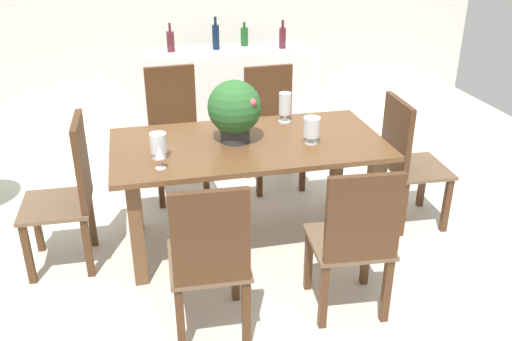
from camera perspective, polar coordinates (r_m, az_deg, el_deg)
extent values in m
plane|color=silver|center=(4.07, -0.89, -6.73)|extent=(7.04, 7.04, 0.00)
cube|color=silver|center=(6.07, -6.41, 17.07)|extent=(6.40, 0.10, 2.60)
cube|color=brown|center=(3.68, -0.80, 2.74)|extent=(1.81, 0.93, 0.03)
cube|color=brown|center=(3.48, -12.23, -6.34)|extent=(0.08, 0.08, 0.73)
cube|color=brown|center=(3.79, 11.94, -3.56)|extent=(0.08, 0.08, 0.73)
cube|color=brown|center=(4.07, -12.55, -1.46)|extent=(0.08, 0.08, 0.73)
cube|color=brown|center=(4.34, 8.37, 0.61)|extent=(0.08, 0.08, 0.73)
cube|color=#4C2D19|center=(3.54, 11.31, -8.53)|extent=(0.05, 0.05, 0.43)
cube|color=#4C2D19|center=(3.45, 5.46, -9.16)|extent=(0.05, 0.05, 0.43)
cube|color=#4C2D19|center=(3.27, 13.37, -11.94)|extent=(0.05, 0.05, 0.43)
cube|color=#4C2D19|center=(3.17, 7.00, -12.77)|extent=(0.05, 0.05, 0.43)
cube|color=brown|center=(3.22, 9.57, -7.27)|extent=(0.47, 0.47, 0.03)
cube|color=#4C2D19|center=(2.93, 11.08, -4.93)|extent=(0.41, 0.07, 0.51)
cube|color=#4C2D19|center=(4.08, -21.74, -5.13)|extent=(0.05, 0.05, 0.43)
cube|color=#4C2D19|center=(3.76, -22.56, -7.97)|extent=(0.05, 0.05, 0.43)
cube|color=#4C2D19|center=(4.02, -16.68, -4.76)|extent=(0.05, 0.05, 0.43)
cube|color=#4C2D19|center=(3.70, -17.04, -7.62)|extent=(0.05, 0.05, 0.43)
cube|color=brown|center=(3.78, -20.00, -3.39)|extent=(0.45, 0.46, 0.03)
cube|color=#4C2D19|center=(3.63, -17.61, 0.91)|extent=(0.05, 0.41, 0.56)
cube|color=#4C2D19|center=(4.51, 0.35, -0.22)|extent=(0.05, 0.05, 0.43)
cube|color=#4C2D19|center=(4.62, 4.84, 0.33)|extent=(0.05, 0.05, 0.43)
cube|color=#4C2D19|center=(4.83, -0.87, 1.59)|extent=(0.05, 0.05, 0.43)
cube|color=#4C2D19|center=(4.93, 3.36, 2.07)|extent=(0.05, 0.05, 0.43)
cube|color=brown|center=(4.63, 1.96, 3.53)|extent=(0.47, 0.46, 0.03)
cube|color=#4C2D19|center=(4.71, 1.27, 7.61)|extent=(0.42, 0.06, 0.54)
cube|color=#4C2D19|center=(4.25, 19.12, -3.41)|extent=(0.05, 0.05, 0.43)
cube|color=#4C2D19|center=(4.56, 16.85, -1.09)|extent=(0.05, 0.05, 0.43)
cube|color=#4C2D19|center=(4.10, 14.93, -3.89)|extent=(0.05, 0.05, 0.43)
cube|color=#4C2D19|center=(4.42, 12.89, -1.46)|extent=(0.05, 0.05, 0.43)
cube|color=brown|center=(4.23, 16.31, 0.30)|extent=(0.44, 0.49, 0.03)
cube|color=#4C2D19|center=(4.05, 14.38, 3.58)|extent=(0.06, 0.43, 0.52)
cube|color=#4C2D19|center=(4.40, -9.84, -1.29)|extent=(0.05, 0.05, 0.43)
cube|color=#4C2D19|center=(4.45, -5.22, -0.69)|extent=(0.05, 0.05, 0.43)
cube|color=#4C2D19|center=(4.75, -10.49, 0.70)|extent=(0.05, 0.05, 0.43)
cube|color=#4C2D19|center=(4.79, -6.19, 1.24)|extent=(0.05, 0.05, 0.43)
cube|color=brown|center=(4.50, -8.11, 2.63)|extent=(0.47, 0.49, 0.03)
cube|color=#4C2D19|center=(4.59, -8.78, 7.11)|extent=(0.40, 0.07, 0.59)
cube|color=#4C2D19|center=(3.35, -2.17, -10.24)|extent=(0.05, 0.05, 0.43)
cube|color=#4C2D19|center=(3.32, -8.26, -10.79)|extent=(0.05, 0.05, 0.43)
cube|color=#4C2D19|center=(3.04, -1.02, -14.50)|extent=(0.05, 0.05, 0.43)
cube|color=#4C2D19|center=(3.01, -7.84, -15.15)|extent=(0.05, 0.05, 0.43)
cube|color=brown|center=(3.04, -4.98, -9.21)|extent=(0.44, 0.49, 0.03)
cube|color=#4C2D19|center=(2.71, -4.72, -7.00)|extent=(0.39, 0.06, 0.52)
cylinder|color=#333338|center=(3.67, -2.19, 3.84)|extent=(0.20, 0.20, 0.11)
sphere|color=#2D662D|center=(3.60, -2.24, 6.58)|extent=(0.35, 0.35, 0.35)
sphere|color=#C64C56|center=(3.68, -3.78, 7.97)|extent=(0.05, 0.05, 0.05)
sphere|color=#C64C56|center=(3.53, -3.10, 5.55)|extent=(0.06, 0.06, 0.06)
sphere|color=#C64C56|center=(3.49, -0.36, 7.04)|extent=(0.05, 0.05, 0.05)
sphere|color=#C64C56|center=(3.66, -0.87, 6.82)|extent=(0.04, 0.04, 0.04)
sphere|color=#C64C56|center=(3.51, -2.90, 5.32)|extent=(0.06, 0.06, 0.06)
sphere|color=#C64C56|center=(3.67, -0.28, 6.59)|extent=(0.05, 0.05, 0.05)
cylinder|color=silver|center=(3.66, 5.72, 2.92)|extent=(0.09, 0.09, 0.01)
cylinder|color=silver|center=(3.66, 5.74, 3.29)|extent=(0.02, 0.02, 0.04)
cylinder|color=silver|center=(3.62, 5.80, 4.52)|extent=(0.11, 0.11, 0.13)
cylinder|color=silver|center=(3.48, -9.97, 1.37)|extent=(0.09, 0.09, 0.01)
cylinder|color=silver|center=(3.47, -10.00, 1.69)|extent=(0.02, 0.02, 0.03)
cylinder|color=silver|center=(3.44, -10.09, 2.85)|extent=(0.11, 0.11, 0.12)
cylinder|color=silver|center=(4.03, 2.98, 5.12)|extent=(0.09, 0.09, 0.01)
cylinder|color=silver|center=(4.02, 2.99, 5.53)|extent=(0.03, 0.03, 0.05)
cylinder|color=silver|center=(3.98, 3.02, 6.95)|extent=(0.09, 0.09, 0.16)
cylinder|color=silver|center=(3.34, -9.84, 0.25)|extent=(0.06, 0.06, 0.00)
cylinder|color=silver|center=(3.32, -9.88, 0.81)|extent=(0.01, 0.01, 0.07)
cone|color=silver|center=(3.29, -9.98, 1.95)|extent=(0.06, 0.06, 0.08)
cube|color=white|center=(5.63, -2.63, 7.79)|extent=(1.66, 0.54, 0.93)
cylinder|color=#194C1E|center=(5.66, -1.21, 13.68)|extent=(0.08, 0.08, 0.18)
cylinder|color=#194C1E|center=(5.64, -1.22, 14.84)|extent=(0.03, 0.03, 0.06)
cylinder|color=#0F1E38|center=(5.51, -4.19, 13.60)|extent=(0.07, 0.07, 0.24)
cylinder|color=#0F1E38|center=(5.48, -4.24, 15.21)|extent=(0.03, 0.03, 0.08)
cylinder|color=#511E28|center=(5.55, 2.76, 13.54)|extent=(0.07, 0.07, 0.20)
cylinder|color=#511E28|center=(5.52, 2.79, 14.93)|extent=(0.03, 0.03, 0.08)
cylinder|color=#511E28|center=(5.46, -8.84, 13.04)|extent=(0.07, 0.07, 0.19)
cylinder|color=#511E28|center=(5.44, -8.94, 14.44)|extent=(0.02, 0.02, 0.08)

